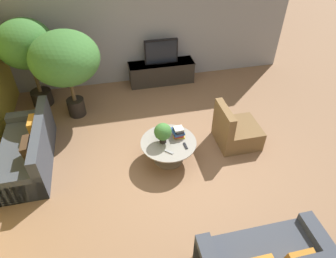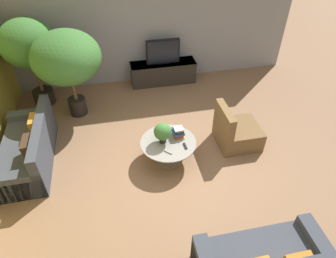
{
  "view_description": "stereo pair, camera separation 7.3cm",
  "coord_description": "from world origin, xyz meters",
  "px_view_note": "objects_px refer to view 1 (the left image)",
  "views": [
    {
      "loc": [
        -0.97,
        -3.75,
        4.08
      ],
      "look_at": [
        -0.04,
        0.37,
        0.55
      ],
      "focal_mm": 32.0,
      "sensor_mm": 36.0,
      "label": 1
    },
    {
      "loc": [
        -0.9,
        -3.77,
        4.08
      ],
      "look_at": [
        -0.04,
        0.37,
        0.55
      ],
      "focal_mm": 32.0,
      "sensor_mm": 36.0,
      "label": 2
    }
  ],
  "objects_px": {
    "couch_by_wall": "(29,151)",
    "armchair_wicker": "(235,131)",
    "potted_plant_tabletop": "(163,132)",
    "media_console": "(161,72)",
    "coffee_table": "(168,147)",
    "television": "(161,52)",
    "potted_palm_tall": "(26,47)",
    "potted_palm_corner": "(65,60)"
  },
  "relations": [
    {
      "from": "media_console",
      "to": "armchair_wicker",
      "type": "xyz_separation_m",
      "value": [
        0.95,
        -2.61,
        -0.01
      ]
    },
    {
      "from": "television",
      "to": "potted_palm_tall",
      "type": "xyz_separation_m",
      "value": [
        -2.92,
        -0.35,
        0.57
      ]
    },
    {
      "from": "media_console",
      "to": "potted_palm_corner",
      "type": "relative_size",
      "value": 0.87
    },
    {
      "from": "media_console",
      "to": "potted_plant_tabletop",
      "type": "height_order",
      "value": "potted_plant_tabletop"
    },
    {
      "from": "potted_palm_tall",
      "to": "couch_by_wall",
      "type": "bearing_deg",
      "value": -90.89
    },
    {
      "from": "coffee_table",
      "to": "television",
      "type": "bearing_deg",
      "value": 80.9
    },
    {
      "from": "couch_by_wall",
      "to": "television",
      "type": "bearing_deg",
      "value": 128.05
    },
    {
      "from": "coffee_table",
      "to": "armchair_wicker",
      "type": "distance_m",
      "value": 1.41
    },
    {
      "from": "media_console",
      "to": "potted_plant_tabletop",
      "type": "distance_m",
      "value": 2.85
    },
    {
      "from": "coffee_table",
      "to": "armchair_wicker",
      "type": "relative_size",
      "value": 1.18
    },
    {
      "from": "television",
      "to": "potted_plant_tabletop",
      "type": "height_order",
      "value": "television"
    },
    {
      "from": "coffee_table",
      "to": "potted_palm_tall",
      "type": "height_order",
      "value": "potted_palm_tall"
    },
    {
      "from": "couch_by_wall",
      "to": "potted_palm_corner",
      "type": "distance_m",
      "value": 1.91
    },
    {
      "from": "potted_palm_tall",
      "to": "armchair_wicker",
      "type": "bearing_deg",
      "value": -30.26
    },
    {
      "from": "coffee_table",
      "to": "couch_by_wall",
      "type": "bearing_deg",
      "value": 169.11
    },
    {
      "from": "potted_palm_corner",
      "to": "potted_palm_tall",
      "type": "bearing_deg",
      "value": 142.73
    },
    {
      "from": "television",
      "to": "armchair_wicker",
      "type": "bearing_deg",
      "value": -70.03
    },
    {
      "from": "coffee_table",
      "to": "potted_palm_tall",
      "type": "bearing_deg",
      "value": 135.36
    },
    {
      "from": "media_console",
      "to": "potted_plant_tabletop",
      "type": "xyz_separation_m",
      "value": [
        -0.54,
        -2.77,
        0.38
      ]
    },
    {
      "from": "coffee_table",
      "to": "couch_by_wall",
      "type": "height_order",
      "value": "couch_by_wall"
    },
    {
      "from": "television",
      "to": "media_console",
      "type": "bearing_deg",
      "value": 90.0
    },
    {
      "from": "media_console",
      "to": "potted_palm_corner",
      "type": "bearing_deg",
      "value": -155.98
    },
    {
      "from": "television",
      "to": "potted_plant_tabletop",
      "type": "bearing_deg",
      "value": -101.12
    },
    {
      "from": "potted_palm_corner",
      "to": "potted_plant_tabletop",
      "type": "height_order",
      "value": "potted_palm_corner"
    },
    {
      "from": "armchair_wicker",
      "to": "potted_palm_corner",
      "type": "height_order",
      "value": "potted_palm_corner"
    },
    {
      "from": "armchair_wicker",
      "to": "potted_palm_corner",
      "type": "xyz_separation_m",
      "value": [
        -3.08,
        1.66,
        1.07
      ]
    },
    {
      "from": "couch_by_wall",
      "to": "armchair_wicker",
      "type": "relative_size",
      "value": 2.2
    },
    {
      "from": "coffee_table",
      "to": "potted_palm_corner",
      "type": "distance_m",
      "value": 2.7
    },
    {
      "from": "media_console",
      "to": "potted_palm_corner",
      "type": "distance_m",
      "value": 2.56
    },
    {
      "from": "potted_palm_tall",
      "to": "media_console",
      "type": "bearing_deg",
      "value": 6.85
    },
    {
      "from": "potted_palm_corner",
      "to": "coffee_table",
      "type": "bearing_deg",
      "value": -47.55
    },
    {
      "from": "couch_by_wall",
      "to": "potted_palm_tall",
      "type": "bearing_deg",
      "value": 179.11
    },
    {
      "from": "couch_by_wall",
      "to": "potted_plant_tabletop",
      "type": "bearing_deg",
      "value": 79.23
    },
    {
      "from": "coffee_table",
      "to": "potted_palm_corner",
      "type": "relative_size",
      "value": 0.53
    },
    {
      "from": "coffee_table",
      "to": "potted_plant_tabletop",
      "type": "relative_size",
      "value": 2.55
    },
    {
      "from": "media_console",
      "to": "armchair_wicker",
      "type": "bearing_deg",
      "value": -70.04
    },
    {
      "from": "coffee_table",
      "to": "couch_by_wall",
      "type": "distance_m",
      "value": 2.55
    },
    {
      "from": "potted_palm_corner",
      "to": "potted_plant_tabletop",
      "type": "relative_size",
      "value": 4.79
    },
    {
      "from": "media_console",
      "to": "television",
      "type": "xyz_separation_m",
      "value": [
        -0.0,
        -0.0,
        0.56
      ]
    },
    {
      "from": "television",
      "to": "potted_palm_corner",
      "type": "xyz_separation_m",
      "value": [
        -2.13,
        -0.95,
        0.5
      ]
    },
    {
      "from": "potted_plant_tabletop",
      "to": "potted_palm_corner",
      "type": "bearing_deg",
      "value": 131.13
    },
    {
      "from": "coffee_table",
      "to": "couch_by_wall",
      "type": "xyz_separation_m",
      "value": [
        -2.5,
        0.48,
        -0.02
      ]
    }
  ]
}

